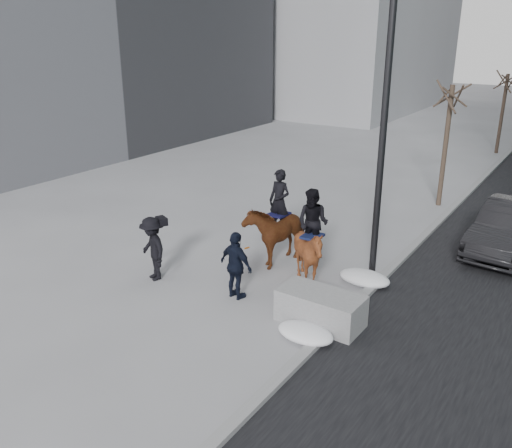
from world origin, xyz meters
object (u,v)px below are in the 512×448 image
Objects in this scene: car_near at (510,228)px; mounted_left at (277,228)px; mounted_right at (310,248)px; planter at (321,308)px.

mounted_left reaches higher than car_near.
mounted_right reaches higher than car_near.
mounted_right is (1.56, -0.91, 0.04)m from mounted_left.
planter is 0.75× the size of mounted_right.
car_near is at bearing 38.81° from mounted_left.
car_near reaches higher than planter.
mounted_left is (-2.74, 2.55, 0.61)m from planter.
car_near is (2.77, 6.98, 0.36)m from planter.
mounted_right is at bearing 125.68° from planter.
mounted_left is 1.03× the size of mounted_right.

